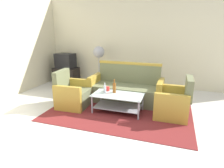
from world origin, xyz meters
The scene contains 13 objects.
ground_plane centered at (0.00, 0.00, 0.00)m, with size 14.00×14.00×0.00m, color silver.
wall_back centered at (0.00, 3.06, 1.40)m, with size 6.52×0.12×2.80m.
rug centered at (-0.14, 0.82, 0.01)m, with size 3.10×2.08×0.01m, color maroon.
couch centered at (-0.15, 1.47, 0.32)m, with size 1.82×0.78×0.96m.
armchair_left centered at (-1.27, 0.76, 0.29)m, with size 0.73×0.79×0.85m.
armchair_right centered at (1.00, 0.94, 0.29)m, with size 0.70×0.76×0.85m.
coffee_table centered at (-0.16, 0.77, 0.27)m, with size 1.10×0.60×0.40m.
bottle_brown centered at (-0.27, 0.86, 0.53)m, with size 0.07×0.07×0.31m.
bottle_clear centered at (-0.48, 0.81, 0.50)m, with size 0.06×0.06×0.23m.
cup centered at (-0.45, 0.94, 0.46)m, with size 0.08×0.08×0.10m, color red.
tv_stand centered at (-2.54, 2.55, 0.26)m, with size 0.80×0.50×0.52m, color black.
television centered at (-2.54, 2.55, 0.76)m, with size 0.63×0.48×0.48m.
pedestal_fan centered at (-1.34, 2.60, 1.01)m, with size 0.36×0.36×1.27m.
Camera 1 is at (0.96, -3.00, 1.79)m, focal length 30.56 mm.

